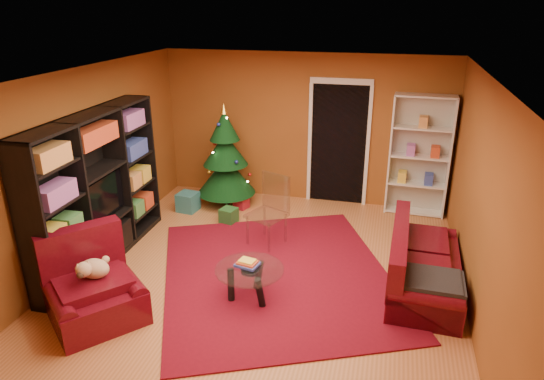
% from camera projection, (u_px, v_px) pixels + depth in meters
% --- Properties ---
extents(floor, '(5.00, 5.50, 0.05)m').
position_uv_depth(floor, '(265.00, 276.00, 6.44)').
color(floor, '#AE6638').
rests_on(floor, ground).
extents(ceiling, '(5.00, 5.50, 0.05)m').
position_uv_depth(ceiling, '(263.00, 73.00, 5.47)').
color(ceiling, silver).
rests_on(ceiling, wall_back).
extents(wall_back, '(5.00, 0.05, 2.60)m').
position_uv_depth(wall_back, '(305.00, 129.00, 8.46)').
color(wall_back, brown).
rests_on(wall_back, ground).
extents(wall_left, '(0.05, 5.50, 2.60)m').
position_uv_depth(wall_left, '(83.00, 167.00, 6.53)').
color(wall_left, brown).
rests_on(wall_left, ground).
extents(wall_right, '(0.05, 5.50, 2.60)m').
position_uv_depth(wall_right, '(483.00, 202.00, 5.39)').
color(wall_right, brown).
rests_on(wall_right, ground).
extents(doorway, '(1.06, 0.60, 2.16)m').
position_uv_depth(doorway, '(338.00, 145.00, 8.38)').
color(doorway, black).
rests_on(doorway, floor).
extents(rug, '(4.02, 4.26, 0.02)m').
position_uv_depth(rug, '(277.00, 274.00, 6.41)').
color(rug, maroon).
rests_on(rug, floor).
extents(media_unit, '(0.47, 2.69, 2.06)m').
position_uv_depth(media_unit, '(98.00, 190.00, 6.47)').
color(media_unit, black).
rests_on(media_unit, floor).
extents(christmas_tree, '(1.29, 1.29, 1.81)m').
position_uv_depth(christmas_tree, '(225.00, 157.00, 8.34)').
color(christmas_tree, black).
rests_on(christmas_tree, floor).
extents(gift_box_teal, '(0.36, 0.36, 0.32)m').
position_uv_depth(gift_box_teal, '(188.00, 202.00, 8.32)').
color(gift_box_teal, '#276C78').
rests_on(gift_box_teal, floor).
extents(gift_box_green, '(0.30, 0.30, 0.24)m').
position_uv_depth(gift_box_green, '(229.00, 215.00, 7.89)').
color(gift_box_green, '#1E5524').
rests_on(gift_box_green, floor).
extents(gift_box_red, '(0.27, 0.27, 0.21)m').
position_uv_depth(gift_box_red, '(241.00, 202.00, 8.44)').
color(gift_box_red, maroon).
rests_on(gift_box_red, floor).
extents(white_bookshelf, '(0.97, 0.39, 2.06)m').
position_uv_depth(white_bookshelf, '(419.00, 156.00, 7.95)').
color(white_bookshelf, white).
rests_on(white_bookshelf, floor).
extents(armchair, '(1.46, 1.46, 0.81)m').
position_uv_depth(armchair, '(94.00, 287.00, 5.41)').
color(armchair, '#4A0813').
rests_on(armchair, rug).
extents(dog, '(0.49, 0.50, 0.26)m').
position_uv_depth(dog, '(95.00, 269.00, 5.40)').
color(dog, beige).
rests_on(dog, armchair).
extents(sofa, '(0.91, 1.88, 0.80)m').
position_uv_depth(sofa, '(426.00, 259.00, 6.00)').
color(sofa, '#4A0813').
rests_on(sofa, rug).
extents(coffee_table, '(0.98, 0.98, 0.52)m').
position_uv_depth(coffee_table, '(250.00, 283.00, 5.83)').
color(coffee_table, gray).
rests_on(coffee_table, rug).
extents(acrylic_chair, '(0.66, 0.68, 0.95)m').
position_uv_depth(acrylic_chair, '(267.00, 215.00, 7.04)').
color(acrylic_chair, '#66605B').
rests_on(acrylic_chair, rug).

